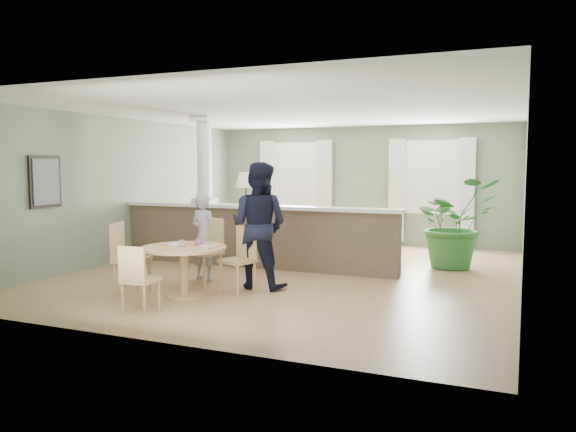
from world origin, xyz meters
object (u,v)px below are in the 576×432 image
at_px(sofa, 312,237).
at_px(chair_far_boy, 207,248).
at_px(dining_table, 184,257).
at_px(child_person, 204,237).
at_px(chair_near, 137,276).
at_px(chair_far_man, 241,256).
at_px(houseplant, 454,223).
at_px(man_person, 259,225).
at_px(chair_side, 126,255).

relative_size(sofa, chair_far_boy, 2.97).
bearing_deg(dining_table, child_person, 107.64).
bearing_deg(chair_near, chair_far_man, -112.77).
relative_size(chair_far_boy, child_person, 0.72).
relative_size(sofa, chair_far_man, 3.18).
xyz_separation_m(houseplant, dining_table, (-3.13, -3.74, -0.24)).
distance_m(chair_far_man, man_person, 0.54).
xyz_separation_m(dining_table, man_person, (0.68, 0.94, 0.37)).
bearing_deg(man_person, chair_near, 70.55).
relative_size(sofa, man_person, 1.60).
distance_m(chair_far_man, chair_near, 1.71).
xyz_separation_m(houseplant, chair_near, (-3.16, -4.73, -0.33)).
bearing_deg(man_person, child_person, -7.81).
height_order(chair_side, child_person, child_person).
relative_size(houseplant, chair_far_boy, 1.60).
relative_size(sofa, chair_side, 2.94).
bearing_deg(houseplant, man_person, -131.23).
relative_size(houseplant, chair_far_man, 1.71).
height_order(chair_far_man, child_person, child_person).
relative_size(sofa, houseplant, 1.86).
bearing_deg(houseplant, child_person, -142.68).
xyz_separation_m(houseplant, child_person, (-3.48, -2.65, -0.10)).
bearing_deg(houseplant, chair_far_boy, -139.72).
xyz_separation_m(chair_far_man, chair_side, (-1.42, -0.77, 0.04)).
xyz_separation_m(chair_far_boy, man_person, (0.87, 0.01, 0.38)).
bearing_deg(chair_far_man, sofa, 108.07).
xyz_separation_m(sofa, chair_side, (-1.38, -3.79, 0.12)).
bearing_deg(chair_side, dining_table, -97.99).
bearing_deg(chair_side, child_person, -40.44).
bearing_deg(chair_far_man, man_person, 86.39).
relative_size(chair_far_man, man_person, 0.50).
height_order(dining_table, chair_far_boy, chair_far_boy).
xyz_separation_m(houseplant, man_person, (-2.46, -2.80, 0.13)).
distance_m(dining_table, chair_near, 0.99).
bearing_deg(chair_far_boy, houseplant, 53.83).
distance_m(dining_table, chair_far_boy, 0.94).
height_order(houseplant, child_person, houseplant).
bearing_deg(dining_table, houseplant, 50.07).
height_order(dining_table, chair_side, chair_side).
relative_size(sofa, child_person, 2.14).
bearing_deg(chair_near, houseplant, -126.68).
bearing_deg(child_person, houseplant, -129.00).
bearing_deg(chair_far_boy, child_person, 146.67).
relative_size(houseplant, dining_table, 1.37).
xyz_separation_m(sofa, chair_near, (-0.54, -4.62, 0.03)).
height_order(dining_table, child_person, child_person).
xyz_separation_m(dining_table, chair_near, (-0.03, -0.99, -0.09)).
bearing_deg(chair_near, man_person, -112.98).
distance_m(chair_side, man_person, 1.92).
xyz_separation_m(houseplant, chair_far_man, (-2.58, -3.12, -0.28)).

